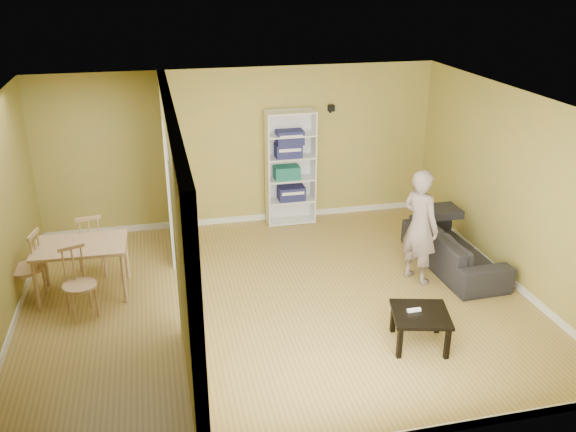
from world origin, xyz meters
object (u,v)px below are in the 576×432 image
object	(u,v)px
chair_far	(90,244)
chair_left	(25,267)
chair_near	(79,283)
bookshelf	(290,167)
coffee_table	(420,318)
person	(421,217)
dining_table	(81,250)
sofa	(455,243)

from	to	relation	value
chair_far	chair_left	bearing A→B (deg)	24.95
chair_left	chair_near	size ratio (longest dim) A/B	1.07
bookshelf	coffee_table	size ratio (longest dim) A/B	3.03
person	dining_table	world-z (taller)	person
sofa	dining_table	size ratio (longest dim) A/B	1.67
sofa	chair_far	size ratio (longest dim) A/B	2.05
bookshelf	chair_near	xyz separation A→B (m)	(-3.22, -2.42, -0.51)
sofa	chair_near	size ratio (longest dim) A/B	2.15
coffee_table	chair_far	xyz separation A→B (m)	(-3.78, 2.65, 0.12)
coffee_table	dining_table	bearing A→B (deg)	151.38
chair_near	chair_far	xyz separation A→B (m)	(0.05, 1.12, 0.02)
dining_table	chair_near	bearing A→B (deg)	-89.37
dining_table	chair_near	distance (m)	0.60
coffee_table	dining_table	distance (m)	4.38
bookshelf	chair_near	size ratio (longest dim) A/B	2.12
coffee_table	person	bearing A→B (deg)	67.30
dining_table	chair_near	world-z (taller)	chair_near
sofa	chair_near	world-z (taller)	chair_near
bookshelf	chair_far	world-z (taller)	bookshelf
chair_left	person	bearing A→B (deg)	95.39
bookshelf	chair_near	world-z (taller)	bookshelf
coffee_table	chair_near	distance (m)	4.12
chair_left	chair_far	xyz separation A→B (m)	(0.76, 0.57, -0.01)
coffee_table	chair_left	bearing A→B (deg)	155.40
sofa	person	bearing A→B (deg)	107.72
bookshelf	chair_far	size ratio (longest dim) A/B	2.02
sofa	coffee_table	world-z (taller)	sofa
sofa	chair_near	distance (m)	5.14
chair_left	chair_far	distance (m)	0.95
sofa	coffee_table	distance (m)	2.17
sofa	chair_left	xyz separation A→B (m)	(-5.84, 0.35, 0.11)
dining_table	chair_far	xyz separation A→B (m)	(0.06, 0.56, -0.18)
chair_near	dining_table	bearing A→B (deg)	68.98
sofa	coffee_table	size ratio (longest dim) A/B	3.08
chair_near	chair_far	bearing A→B (deg)	65.62
person	bookshelf	world-z (taller)	bookshelf
bookshelf	person	bearing A→B (deg)	-63.42
person	chair_near	size ratio (longest dim) A/B	2.08
chair_left	chair_near	bearing A→B (deg)	64.12
sofa	chair_far	world-z (taller)	chair_far
chair_near	bookshelf	bearing A→B (deg)	15.29
bookshelf	chair_left	distance (m)	4.37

